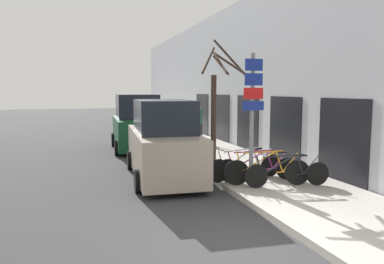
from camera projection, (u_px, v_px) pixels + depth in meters
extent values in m
plane|color=#333335|center=(139.00, 149.00, 16.84)|extent=(80.00, 80.00, 0.00)
cube|color=#ADA89E|center=(179.00, 138.00, 20.26)|extent=(3.20, 32.00, 0.15)
cube|color=#B2B7C1|center=(209.00, 79.00, 20.42)|extent=(0.20, 32.00, 6.50)
cube|color=black|center=(342.00, 140.00, 10.17)|extent=(0.03, 2.00, 2.27)
cube|color=black|center=(284.00, 129.00, 12.98)|extent=(0.03, 2.00, 2.27)
cube|color=black|center=(247.00, 122.00, 15.79)|extent=(0.03, 2.00, 2.27)
cube|color=black|center=(221.00, 118.00, 18.60)|extent=(0.03, 2.00, 2.27)
cube|color=black|center=(202.00, 114.00, 21.41)|extent=(0.03, 2.00, 2.27)
cylinder|color=gray|center=(252.00, 121.00, 9.60)|extent=(0.11, 0.11, 3.42)
cube|color=navy|center=(254.00, 65.00, 9.38)|extent=(0.49, 0.02, 0.30)
cube|color=navy|center=(254.00, 79.00, 9.42)|extent=(0.50, 0.02, 0.31)
cube|color=red|center=(253.00, 93.00, 9.46)|extent=(0.54, 0.02, 0.28)
cube|color=navy|center=(253.00, 106.00, 9.49)|extent=(0.59, 0.02, 0.23)
cylinder|color=black|center=(256.00, 176.00, 9.52)|extent=(0.62, 0.12, 0.62)
cylinder|color=black|center=(318.00, 174.00, 9.79)|extent=(0.62, 0.12, 0.62)
cylinder|color=black|center=(280.00, 164.00, 9.59)|extent=(0.93, 0.17, 0.51)
cylinder|color=black|center=(283.00, 156.00, 9.58)|extent=(1.08, 0.19, 0.08)
cylinder|color=black|center=(300.00, 165.00, 9.68)|extent=(0.20, 0.06, 0.45)
cylinder|color=black|center=(307.00, 173.00, 9.74)|extent=(0.59, 0.11, 0.08)
cylinder|color=black|center=(310.00, 165.00, 9.73)|extent=(0.44, 0.09, 0.50)
cylinder|color=black|center=(260.00, 166.00, 9.50)|extent=(0.20, 0.06, 0.54)
cube|color=black|center=(303.00, 155.00, 9.66)|extent=(0.21, 0.11, 0.04)
cylinder|color=#99999E|center=(263.00, 156.00, 9.49)|extent=(0.08, 0.44, 0.02)
cylinder|color=black|center=(236.00, 173.00, 9.79)|extent=(0.66, 0.22, 0.67)
cylinder|color=black|center=(297.00, 172.00, 9.82)|extent=(0.66, 0.22, 0.67)
cylinder|color=orange|center=(259.00, 161.00, 9.77)|extent=(0.87, 0.29, 0.55)
cylinder|color=orange|center=(263.00, 152.00, 9.74)|extent=(1.01, 0.33, 0.09)
cylinder|color=orange|center=(279.00, 162.00, 9.78)|extent=(0.20, 0.09, 0.48)
cylinder|color=orange|center=(287.00, 172.00, 9.81)|extent=(0.55, 0.19, 0.08)
cylinder|color=orange|center=(290.00, 163.00, 9.79)|extent=(0.42, 0.15, 0.54)
cylinder|color=orange|center=(240.00, 162.00, 9.76)|extent=(0.19, 0.08, 0.58)
cube|color=black|center=(283.00, 152.00, 9.75)|extent=(0.21, 0.13, 0.04)
cylinder|color=#99999E|center=(243.00, 151.00, 9.73)|extent=(0.15, 0.43, 0.02)
cylinder|color=black|center=(228.00, 170.00, 10.22)|extent=(0.62, 0.14, 0.62)
cylinder|color=black|center=(287.00, 168.00, 10.45)|extent=(0.62, 0.14, 0.62)
cylinder|color=#8C1E72|center=(250.00, 159.00, 10.27)|extent=(0.94, 0.19, 0.51)
cylinder|color=#8C1E72|center=(253.00, 151.00, 10.26)|extent=(1.09, 0.21, 0.08)
cylinder|color=#8C1E72|center=(269.00, 160.00, 10.35)|extent=(0.21, 0.07, 0.45)
cylinder|color=#8C1E72|center=(277.00, 168.00, 10.40)|extent=(0.59, 0.13, 0.08)
cylinder|color=#8C1E72|center=(280.00, 160.00, 10.39)|extent=(0.44, 0.10, 0.50)
cylinder|color=#8C1E72|center=(231.00, 161.00, 10.20)|extent=(0.20, 0.06, 0.54)
cube|color=black|center=(273.00, 151.00, 10.33)|extent=(0.21, 0.11, 0.04)
cylinder|color=#99999E|center=(234.00, 151.00, 10.18)|extent=(0.10, 0.44, 0.02)
cylinder|color=black|center=(218.00, 171.00, 10.07)|extent=(0.65, 0.12, 0.65)
cylinder|color=black|center=(271.00, 165.00, 10.80)|extent=(0.65, 0.12, 0.65)
cylinder|color=#B7B7BC|center=(239.00, 158.00, 10.31)|extent=(0.96, 0.17, 0.53)
cylinder|color=#B7B7BC|center=(242.00, 150.00, 10.32)|extent=(1.12, 0.19, 0.08)
cylinder|color=#B7B7BC|center=(256.00, 157.00, 10.55)|extent=(0.21, 0.06, 0.47)
cylinder|color=#B7B7BC|center=(262.00, 166.00, 10.67)|extent=(0.60, 0.11, 0.08)
cylinder|color=#B7B7BC|center=(265.00, 157.00, 10.68)|extent=(0.45, 0.09, 0.52)
cylinder|color=#B7B7BC|center=(221.00, 161.00, 10.07)|extent=(0.21, 0.06, 0.56)
cube|color=black|center=(259.00, 149.00, 10.56)|extent=(0.21, 0.11, 0.04)
cylinder|color=#99999E|center=(224.00, 150.00, 10.08)|extent=(0.08, 0.44, 0.02)
cube|color=gray|center=(163.00, 152.00, 11.23)|extent=(2.04, 4.90, 1.25)
cube|color=black|center=(164.00, 116.00, 10.92)|extent=(1.72, 2.59, 0.94)
cylinder|color=black|center=(131.00, 160.00, 12.52)|extent=(0.26, 0.62, 0.61)
cylinder|color=black|center=(181.00, 158.00, 12.92)|extent=(0.26, 0.62, 0.61)
cylinder|color=black|center=(139.00, 181.00, 9.65)|extent=(0.26, 0.62, 0.61)
cylinder|color=black|center=(204.00, 177.00, 10.04)|extent=(0.26, 0.62, 0.61)
cube|color=#144728|center=(137.00, 132.00, 16.61)|extent=(2.06, 4.23, 1.25)
cube|color=black|center=(137.00, 106.00, 16.32)|extent=(1.79, 2.23, 1.04)
cylinder|color=black|center=(114.00, 140.00, 17.66)|extent=(0.25, 0.63, 0.63)
cylinder|color=black|center=(154.00, 138.00, 18.14)|extent=(0.25, 0.63, 0.63)
cylinder|color=black|center=(117.00, 148.00, 15.19)|extent=(0.25, 0.63, 0.63)
cylinder|color=black|center=(163.00, 146.00, 15.67)|extent=(0.25, 0.63, 0.63)
cylinder|color=#333338|center=(195.00, 133.00, 17.87)|extent=(0.17, 0.17, 0.88)
cylinder|color=#333338|center=(201.00, 133.00, 18.00)|extent=(0.17, 0.17, 0.88)
cylinder|color=#33664C|center=(198.00, 117.00, 17.84)|extent=(0.41, 0.41, 0.70)
sphere|color=tan|center=(198.00, 107.00, 17.79)|extent=(0.24, 0.24, 0.24)
cylinder|color=#3D2D23|center=(213.00, 122.00, 11.91)|extent=(0.18, 0.18, 2.96)
cylinder|color=#3D2D23|center=(220.00, 62.00, 11.03)|extent=(0.21, 1.44, 0.74)
cylinder|color=#3D2D23|center=(208.00, 60.00, 11.11)|extent=(0.81, 1.10, 0.89)
cylinder|color=#3D2D23|center=(230.00, 58.00, 11.66)|extent=(1.00, 0.43, 1.12)
cylinder|color=#3D2D23|center=(221.00, 65.00, 11.45)|extent=(0.32, 0.69, 0.64)
cylinder|color=#3D2D23|center=(229.00, 63.00, 11.30)|extent=(0.66, 1.11, 0.74)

